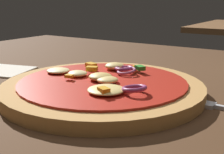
% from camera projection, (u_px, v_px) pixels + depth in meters
% --- Properties ---
extents(dining_table, '(1.29, 0.98, 0.03)m').
position_uv_depth(dining_table, '(124.00, 108.00, 0.43)').
color(dining_table, '#4C301C').
rests_on(dining_table, ground).
extents(pizza, '(0.29, 0.29, 0.03)m').
position_uv_depth(pizza, '(104.00, 86.00, 0.44)').
color(pizza, tan).
rests_on(pizza, dining_table).
extents(napkin, '(0.13, 0.11, 0.00)m').
position_uv_depth(napkin, '(1.00, 70.00, 0.58)').
color(napkin, silver).
rests_on(napkin, dining_table).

